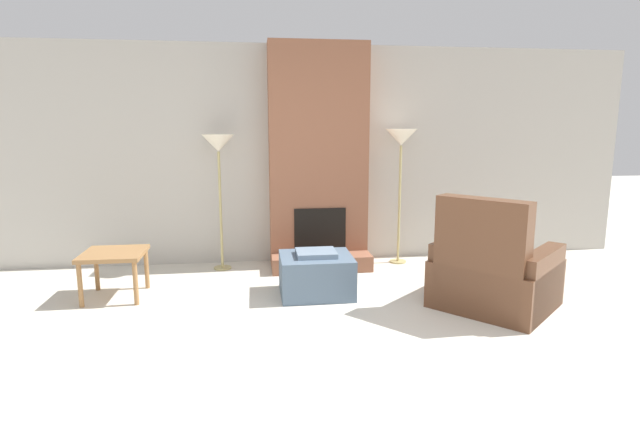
{
  "coord_description": "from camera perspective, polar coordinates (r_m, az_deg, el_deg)",
  "views": [
    {
      "loc": [
        -0.75,
        -3.0,
        1.67
      ],
      "look_at": [
        0.0,
        2.69,
        0.64
      ],
      "focal_mm": 28.0,
      "sensor_mm": 36.0,
      "label": 1
    }
  ],
  "objects": [
    {
      "name": "floor_lamp_right",
      "position": [
        6.02,
        9.25,
        7.86
      ],
      "size": [
        0.37,
        0.37,
        1.62
      ],
      "color": "tan",
      "rests_on": "ground_plane"
    },
    {
      "name": "armchair",
      "position": [
        4.85,
        19.07,
        -6.74
      ],
      "size": [
        1.33,
        1.33,
        1.05
      ],
      "rotation": [
        0.0,
        0.0,
        2.3
      ],
      "color": "brown",
      "rests_on": "ground_plane"
    },
    {
      "name": "floor_lamp_left",
      "position": [
        5.78,
        -11.53,
        7.18
      ],
      "size": [
        0.37,
        0.37,
        1.56
      ],
      "color": "tan",
      "rests_on": "ground_plane"
    },
    {
      "name": "fireplace",
      "position": [
        5.91,
        -0.19,
        5.8
      ],
      "size": [
        1.15,
        0.67,
        2.6
      ],
      "color": "#935B42",
      "rests_on": "ground_plane"
    },
    {
      "name": "ottoman",
      "position": [
        4.98,
        -0.45,
        -6.94
      ],
      "size": [
        0.71,
        0.62,
        0.45
      ],
      "color": "slate",
      "rests_on": "ground_plane"
    },
    {
      "name": "wall_back",
      "position": [
        6.13,
        -0.47,
        6.68
      ],
      "size": [
        7.92,
        0.06,
        2.6
      ],
      "primitive_type": "cube",
      "color": "#BCB7AD",
      "rests_on": "ground_plane"
    },
    {
      "name": "ground_plane",
      "position": [
        3.52,
        6.06,
        -18.23
      ],
      "size": [
        24.0,
        24.0,
        0.0
      ],
      "primitive_type": "plane",
      "color": "beige"
    },
    {
      "name": "side_table",
      "position": [
        5.24,
        -22.49,
        -4.75
      ],
      "size": [
        0.57,
        0.57,
        0.46
      ],
      "color": "#9E7042",
      "rests_on": "ground_plane"
    }
  ]
}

